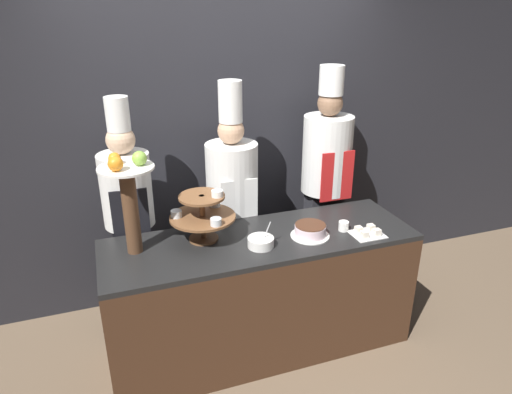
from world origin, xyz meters
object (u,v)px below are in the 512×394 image
Objects in this scene: tiered_stand at (203,213)px; cake_square_tray at (368,232)px; chef_center_right at (326,175)px; serving_bowl_near at (261,242)px; chef_left at (129,211)px; cake_round at (310,231)px; fruit_pedestal at (129,193)px; cup_white at (344,226)px; chef_center_left at (232,198)px.

cake_square_tray is at bearing -15.95° from tiered_stand.
serving_bowl_near is at bearing -140.95° from chef_center_right.
chef_left is 1.52m from chef_center_right.
chef_left is (-1.10, 0.60, 0.05)m from cake_round.
fruit_pedestal is (-0.44, -0.01, 0.20)m from tiered_stand.
tiered_stand reaches higher than serving_bowl_near.
chef_left is at bearing 156.00° from cup_white.
cake_square_tray is 0.73m from serving_bowl_near.
chef_center_right is (0.17, 0.60, 0.14)m from cup_white.
chef_left reaches higher than cake_round.
cup_white is 0.85m from chef_center_left.
chef_center_left is at bearing 52.62° from tiered_stand.
tiered_stand reaches higher than cup_white.
tiered_stand is 1.64× the size of cake_round.
tiered_stand is 0.22× the size of chef_center_right.
cup_white is at bearing -105.63° from chef_center_right.
cake_round is at bearing -124.76° from chef_center_right.
cake_round reaches higher than cake_square_tray.
chef_left reaches higher than cake_square_tray.
fruit_pedestal is 0.92m from chef_center_left.
chef_center_right is (0.42, 0.60, 0.13)m from cake_round.
fruit_pedestal reaches higher than tiered_stand.
serving_bowl_near is at bearing 173.30° from cake_square_tray.
chef_left is at bearing 151.28° from cake_round.
chef_center_left is at bearing 135.02° from cup_white.
fruit_pedestal is at bearing -90.97° from chef_left.
cup_white is at bearing 2.40° from serving_bowl_near.
serving_bowl_near is (-0.35, -0.02, -0.01)m from cake_round.
cake_square_tray is at bearing -43.00° from cup_white.
tiered_stand is at bearing 168.55° from cup_white.
chef_center_right is (1.53, 0.43, -0.22)m from fruit_pedestal.
tiered_stand is 1.09m from cake_square_tray.
tiered_stand is at bearing 1.60° from fruit_pedestal.
cup_white is (1.36, -0.17, -0.36)m from fruit_pedestal.
cake_round is at bearing -179.59° from cup_white.
cake_square_tray is 1.63m from chef_left.
chef_left is (-0.75, 0.63, 0.06)m from serving_bowl_near.
cup_white is 0.41× the size of serving_bowl_near.
chef_left is 0.93× the size of chef_center_right.
tiered_stand is 0.71m from cake_round.
cake_square_tray is 1.01m from chef_center_left.
cake_round is at bearing -28.72° from chef_left.
serving_bowl_near is at bearing -33.91° from tiered_stand.
chef_center_right is (1.52, -0.00, 0.08)m from chef_left.
chef_center_left is at bearing 180.00° from chef_center_right.
chef_left is (-1.35, 0.60, 0.06)m from cup_white.
chef_center_right reaches higher than tiered_stand.
chef_left is at bearing 180.00° from chef_center_right.
fruit_pedestal is 1.60m from chef_center_right.
cake_round is 0.25m from cup_white.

